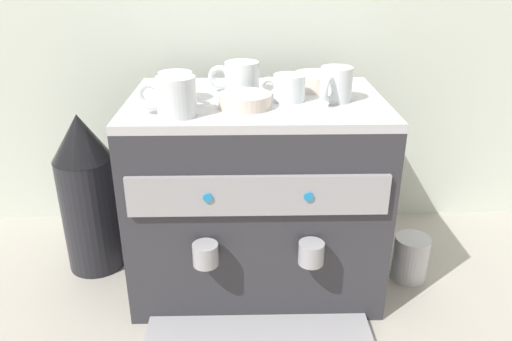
{
  "coord_description": "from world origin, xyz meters",
  "views": [
    {
      "loc": [
        -0.03,
        -1.13,
        0.81
      ],
      "look_at": [
        0.0,
        0.0,
        0.31
      ],
      "focal_mm": 34.67,
      "sensor_mm": 36.0,
      "label": 1
    }
  ],
  "objects_px": {
    "ceramic_cup_0": "(335,84)",
    "milk_pitcher": "(410,258)",
    "ceramic_bowl_0": "(317,81)",
    "ceramic_bowl_1": "(245,101)",
    "ceramic_cup_3": "(288,88)",
    "ceramic_cup_2": "(177,87)",
    "ceramic_cup_4": "(240,77)",
    "espresso_machine": "(256,193)",
    "coffee_grinder": "(88,193)",
    "ceramic_cup_1": "(174,96)"
  },
  "relations": [
    {
      "from": "espresso_machine",
      "to": "ceramic_bowl_1",
      "type": "bearing_deg",
      "value": -110.43
    },
    {
      "from": "ceramic_cup_1",
      "to": "ceramic_cup_2",
      "type": "xyz_separation_m",
      "value": [
        -0.01,
        0.11,
        -0.01
      ]
    },
    {
      "from": "espresso_machine",
      "to": "ceramic_cup_0",
      "type": "distance_m",
      "value": 0.34
    },
    {
      "from": "ceramic_cup_4",
      "to": "milk_pitcher",
      "type": "xyz_separation_m",
      "value": [
        0.45,
        -0.08,
        -0.47
      ]
    },
    {
      "from": "ceramic_cup_4",
      "to": "ceramic_cup_0",
      "type": "bearing_deg",
      "value": -20.74
    },
    {
      "from": "ceramic_cup_3",
      "to": "ceramic_cup_1",
      "type": "bearing_deg",
      "value": -155.86
    },
    {
      "from": "espresso_machine",
      "to": "ceramic_cup_0",
      "type": "height_order",
      "value": "ceramic_cup_0"
    },
    {
      "from": "ceramic_cup_0",
      "to": "ceramic_cup_3",
      "type": "height_order",
      "value": "ceramic_cup_0"
    },
    {
      "from": "ceramic_cup_3",
      "to": "ceramic_bowl_1",
      "type": "xyz_separation_m",
      "value": [
        -0.1,
        -0.05,
        -0.02
      ]
    },
    {
      "from": "ceramic_bowl_0",
      "to": "milk_pitcher",
      "type": "distance_m",
      "value": 0.53
    },
    {
      "from": "ceramic_bowl_1",
      "to": "milk_pitcher",
      "type": "distance_m",
      "value": 0.63
    },
    {
      "from": "ceramic_cup_2",
      "to": "ceramic_cup_4",
      "type": "height_order",
      "value": "ceramic_cup_4"
    },
    {
      "from": "ceramic_cup_0",
      "to": "ceramic_cup_2",
      "type": "xyz_separation_m",
      "value": [
        -0.36,
        0.0,
        -0.01
      ]
    },
    {
      "from": "ceramic_cup_1",
      "to": "ceramic_cup_3",
      "type": "height_order",
      "value": "ceramic_cup_1"
    },
    {
      "from": "ceramic_cup_3",
      "to": "milk_pitcher",
      "type": "height_order",
      "value": "ceramic_cup_3"
    },
    {
      "from": "espresso_machine",
      "to": "coffee_grinder",
      "type": "relative_size",
      "value": 1.36
    },
    {
      "from": "espresso_machine",
      "to": "ceramic_cup_1",
      "type": "relative_size",
      "value": 4.72
    },
    {
      "from": "coffee_grinder",
      "to": "milk_pitcher",
      "type": "xyz_separation_m",
      "value": [
        0.86,
        -0.09,
        -0.16
      ]
    },
    {
      "from": "espresso_machine",
      "to": "ceramic_bowl_0",
      "type": "bearing_deg",
      "value": 29.17
    },
    {
      "from": "ceramic_cup_2",
      "to": "milk_pitcher",
      "type": "xyz_separation_m",
      "value": [
        0.59,
        -0.01,
        -0.47
      ]
    },
    {
      "from": "ceramic_cup_0",
      "to": "milk_pitcher",
      "type": "height_order",
      "value": "ceramic_cup_0"
    },
    {
      "from": "ceramic_cup_2",
      "to": "ceramic_bowl_1",
      "type": "bearing_deg",
      "value": -17.08
    },
    {
      "from": "ceramic_cup_4",
      "to": "ceramic_bowl_1",
      "type": "relative_size",
      "value": 1.05
    },
    {
      "from": "espresso_machine",
      "to": "ceramic_cup_4",
      "type": "height_order",
      "value": "ceramic_cup_4"
    },
    {
      "from": "milk_pitcher",
      "to": "coffee_grinder",
      "type": "bearing_deg",
      "value": 174.33
    },
    {
      "from": "ceramic_cup_0",
      "to": "ceramic_cup_4",
      "type": "relative_size",
      "value": 0.87
    },
    {
      "from": "ceramic_cup_3",
      "to": "ceramic_cup_4",
      "type": "xyz_separation_m",
      "value": [
        -0.11,
        0.07,
        0.01
      ]
    },
    {
      "from": "ceramic_cup_0",
      "to": "ceramic_cup_1",
      "type": "distance_m",
      "value": 0.37
    },
    {
      "from": "ceramic_cup_2",
      "to": "ceramic_cup_4",
      "type": "distance_m",
      "value": 0.16
    },
    {
      "from": "ceramic_cup_0",
      "to": "coffee_grinder",
      "type": "xyz_separation_m",
      "value": [
        -0.63,
        0.08,
        -0.31
      ]
    },
    {
      "from": "ceramic_cup_4",
      "to": "coffee_grinder",
      "type": "height_order",
      "value": "ceramic_cup_4"
    },
    {
      "from": "coffee_grinder",
      "to": "milk_pitcher",
      "type": "distance_m",
      "value": 0.88
    },
    {
      "from": "ceramic_cup_1",
      "to": "ceramic_bowl_1",
      "type": "height_order",
      "value": "ceramic_cup_1"
    },
    {
      "from": "ceramic_cup_0",
      "to": "ceramic_bowl_1",
      "type": "bearing_deg",
      "value": -168.35
    },
    {
      "from": "ceramic_cup_1",
      "to": "ceramic_bowl_0",
      "type": "xyz_separation_m",
      "value": [
        0.33,
        0.22,
        -0.02
      ]
    },
    {
      "from": "espresso_machine",
      "to": "coffee_grinder",
      "type": "height_order",
      "value": "espresso_machine"
    },
    {
      "from": "ceramic_cup_3",
      "to": "ceramic_bowl_0",
      "type": "xyz_separation_m",
      "value": [
        0.08,
        0.11,
        -0.01
      ]
    },
    {
      "from": "espresso_machine",
      "to": "ceramic_cup_2",
      "type": "height_order",
      "value": "ceramic_cup_2"
    },
    {
      "from": "ceramic_cup_2",
      "to": "espresso_machine",
      "type": "bearing_deg",
      "value": 7.13
    },
    {
      "from": "ceramic_cup_4",
      "to": "ceramic_bowl_0",
      "type": "height_order",
      "value": "ceramic_cup_4"
    },
    {
      "from": "ceramic_bowl_0",
      "to": "ceramic_bowl_1",
      "type": "height_order",
      "value": "ceramic_bowl_0"
    },
    {
      "from": "ceramic_cup_2",
      "to": "milk_pitcher",
      "type": "distance_m",
      "value": 0.75
    },
    {
      "from": "ceramic_bowl_0",
      "to": "ceramic_cup_2",
      "type": "bearing_deg",
      "value": -161.96
    },
    {
      "from": "espresso_machine",
      "to": "ceramic_cup_0",
      "type": "xyz_separation_m",
      "value": [
        0.18,
        -0.03,
        0.29
      ]
    },
    {
      "from": "coffee_grinder",
      "to": "ceramic_bowl_0",
      "type": "bearing_deg",
      "value": 2.92
    },
    {
      "from": "ceramic_cup_4",
      "to": "ceramic_cup_1",
      "type": "bearing_deg",
      "value": -126.34
    },
    {
      "from": "ceramic_cup_1",
      "to": "ceramic_bowl_0",
      "type": "bearing_deg",
      "value": 33.25
    },
    {
      "from": "ceramic_cup_0",
      "to": "ceramic_bowl_1",
      "type": "height_order",
      "value": "ceramic_cup_0"
    },
    {
      "from": "espresso_machine",
      "to": "coffee_grinder",
      "type": "xyz_separation_m",
      "value": [
        -0.45,
        0.06,
        -0.02
      ]
    },
    {
      "from": "ceramic_cup_2",
      "to": "ceramic_bowl_0",
      "type": "height_order",
      "value": "ceramic_cup_2"
    }
  ]
}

